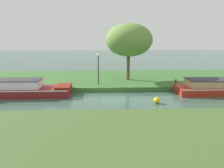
# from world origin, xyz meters

# --- Properties ---
(ground_plane) EXTENTS (120.00, 120.00, 0.00)m
(ground_plane) POSITION_xyz_m (0.00, 0.00, 0.00)
(ground_plane) COLOR #355546
(riverbank_far) EXTENTS (72.00, 10.00, 0.40)m
(riverbank_far) POSITION_xyz_m (0.00, 7.00, 0.20)
(riverbank_far) COLOR #37642C
(riverbank_far) RESTS_ON ground_plane
(riverbank_near) EXTENTS (72.00, 10.00, 0.40)m
(riverbank_near) POSITION_xyz_m (0.00, -9.00, 0.20)
(riverbank_near) COLOR #3F5B2A
(riverbank_near) RESTS_ON ground_plane
(red_barge) EXTENTS (4.77, 2.43, 1.25)m
(red_barge) POSITION_xyz_m (8.43, 1.20, 0.55)
(red_barge) COLOR #AE281A
(red_barge) RESTS_ON ground_plane
(maroon_narrowboat) EXTENTS (8.93, 2.35, 1.96)m
(maroon_narrowboat) POSITION_xyz_m (-7.86, 1.20, 0.62)
(maroon_narrowboat) COLOR maroon
(maroon_narrowboat) RESTS_ON ground_plane
(willow_tree_left) EXTENTS (4.61, 4.77, 5.65)m
(willow_tree_left) POSITION_xyz_m (2.26, 5.38, 4.41)
(willow_tree_left) COLOR brown
(willow_tree_left) RESTS_ON riverbank_far
(lamp_post) EXTENTS (0.24, 0.24, 2.87)m
(lamp_post) POSITION_xyz_m (-0.75, 3.36, 2.21)
(lamp_post) COLOR #333338
(lamp_post) RESTS_ON riverbank_far
(mooring_post_near) EXTENTS (0.15, 0.15, 0.61)m
(mooring_post_near) POSITION_xyz_m (6.15, 2.39, 0.70)
(mooring_post_near) COLOR #532F23
(mooring_post_near) RESTS_ON riverbank_far
(channel_buoy) EXTENTS (0.47, 0.47, 0.47)m
(channel_buoy) POSITION_xyz_m (3.55, -1.57, 0.23)
(channel_buoy) COLOR yellow
(channel_buoy) RESTS_ON ground_plane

